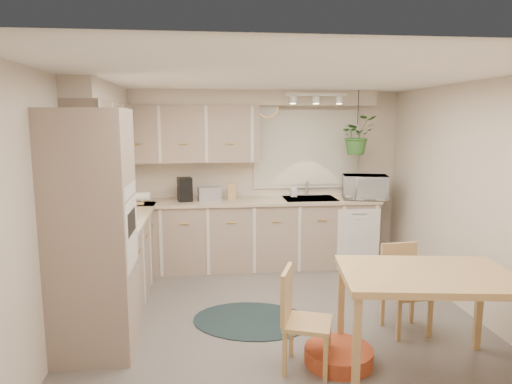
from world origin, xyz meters
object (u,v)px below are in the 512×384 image
dining_table (424,322)px  pet_bed (339,356)px  chair_back (407,290)px  chair_left (308,320)px  microwave (365,184)px  braided_rug (252,320)px

dining_table → pet_bed: (-0.63, 0.19, -0.35)m
chair_back → chair_left: bearing=21.4°
chair_left → pet_bed: 0.45m
chair_back → pet_bed: size_ratio=1.45×
microwave → chair_left: bearing=-104.9°
pet_bed → chair_back: bearing=31.8°
braided_rug → chair_left: bearing=-69.0°
microwave → dining_table: bearing=-86.3°
dining_table → chair_left: bearing=171.5°
pet_bed → braided_rug: bearing=125.8°
braided_rug → pet_bed: 1.09m
dining_table → microwave: bearing=80.7°
chair_back → microwave: bearing=-103.4°
dining_table → braided_rug: 1.71m
pet_bed → microwave: 2.93m
braided_rug → pet_bed: (0.64, -0.88, 0.06)m
chair_back → braided_rug: 1.54m
microwave → pet_bed: bearing=-100.2°
chair_back → microwave: size_ratio=1.41×
chair_left → microwave: (1.35, 2.56, 0.72)m
chair_left → chair_back: bearing=136.6°
chair_left → pet_bed: size_ratio=1.46×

